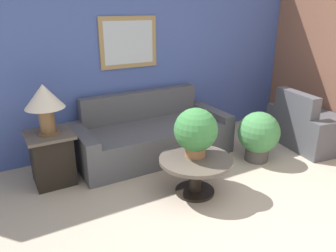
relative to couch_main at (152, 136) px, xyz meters
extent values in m
plane|color=tan|center=(0.30, -2.22, -0.28)|extent=(20.00, 20.00, 0.00)
cube|color=#42569E|center=(0.30, 0.51, 1.02)|extent=(7.01, 0.06, 2.60)
cube|color=#997A4C|center=(-0.10, 0.47, 1.26)|extent=(0.85, 0.03, 0.70)
cube|color=#B2BCC6|center=(-0.10, 0.45, 1.26)|extent=(0.73, 0.01, 0.58)
cube|color=#4C4C51|center=(0.00, -0.04, -0.06)|extent=(1.80, 0.95, 0.45)
cube|color=#4C4C51|center=(0.00, 0.35, 0.37)|extent=(1.80, 0.16, 0.41)
cube|color=#4C4C51|center=(-0.99, -0.04, -0.01)|extent=(0.18, 0.95, 0.55)
cube|color=#4C4C51|center=(0.99, -0.04, -0.01)|extent=(0.18, 0.95, 0.55)
cube|color=#4C4C51|center=(2.31, -0.87, -0.06)|extent=(0.99, 0.89, 0.45)
cube|color=#4C4C51|center=(1.95, -0.82, 0.37)|extent=(0.28, 0.78, 0.41)
cube|color=#4C4C51|center=(2.38, -0.41, -0.01)|extent=(0.90, 0.32, 0.55)
cylinder|color=black|center=(-0.04, -1.16, -0.26)|extent=(0.45, 0.45, 0.03)
cylinder|color=black|center=(-0.04, -1.16, -0.07)|extent=(0.15, 0.15, 0.36)
cylinder|color=brown|center=(-0.04, -1.16, 0.13)|extent=(0.82, 0.82, 0.04)
cube|color=black|center=(-1.39, -0.11, 0.02)|extent=(0.45, 0.45, 0.60)
cube|color=brown|center=(-1.39, -0.11, 0.34)|extent=(0.52, 0.52, 0.03)
cylinder|color=brown|center=(-1.39, -0.11, 0.36)|extent=(0.24, 0.24, 0.02)
cylinder|color=brown|center=(-1.39, -0.11, 0.52)|extent=(0.17, 0.17, 0.29)
cone|color=beige|center=(-1.39, -0.11, 0.80)|extent=(0.44, 0.44, 0.27)
cylinder|color=#9E6B42|center=(-0.01, -1.11, 0.22)|extent=(0.23, 0.23, 0.13)
sphere|color=#387A3D|center=(-0.01, -1.11, 0.47)|extent=(0.48, 0.48, 0.48)
cylinder|color=#4C4742|center=(1.18, -0.88, -0.18)|extent=(0.32, 0.32, 0.20)
sphere|color=#428447|center=(1.18, -0.88, 0.13)|extent=(0.57, 0.57, 0.57)
camera|label=1|loc=(-1.93, -3.86, 1.74)|focal=35.00mm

